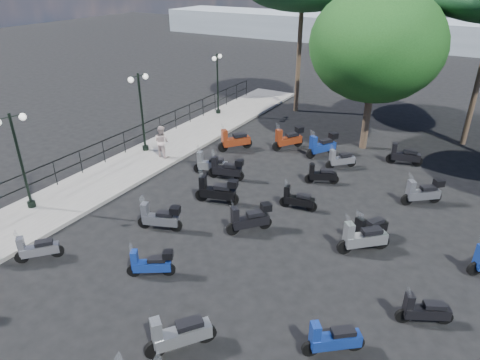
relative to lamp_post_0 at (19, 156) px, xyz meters
The scene contains 29 objects.
ground 7.84m from the lamp_post_0, 18.42° to the left, with size 120.00×120.00×0.00m, color black.
sidewalk 5.84m from the lamp_post_0, 83.53° to the left, with size 3.00×30.00×0.15m, color slate.
railing 5.40m from the lamp_post_0, 97.62° to the left, with size 0.04×26.04×1.10m.
lamp_post_0 is the anchor object (origin of this frame).
lamp_post_1 6.63m from the lamp_post_0, 90.44° to the left, with size 0.39×1.14×3.90m.
lamp_post_2 13.65m from the lamp_post_0, 90.79° to the left, with size 0.40×1.08×3.71m.
pedestrian_far 6.69m from the lamp_post_0, 79.19° to the left, with size 0.76×0.59×1.56m, color #C1A8A4.
scooter_2 4.03m from the lamp_post_0, 32.89° to the right, with size 1.06×1.17×1.19m.
scooter_3 7.44m from the lamp_post_0, 34.64° to the left, with size 1.77×0.79×1.44m.
scooter_4 10.07m from the lamp_post_0, 68.21° to the left, with size 1.25×1.55×1.49m.
scooter_5 12.46m from the lamp_post_0, 60.92° to the left, with size 1.15×1.59×1.44m.
scooter_7 6.97m from the lamp_post_0, ahead, with size 1.31×0.93×1.18m.
scooter_8 5.73m from the lamp_post_0, 15.44° to the left, with size 1.58×0.82×1.32m.
scooter_9 7.74m from the lamp_post_0, 55.97° to the left, with size 1.62×0.82×1.35m.
scooter_10 8.18m from the lamp_post_0, 50.11° to the left, with size 1.63×0.71×1.32m.
scooter_11 13.45m from the lamp_post_0, 53.96° to the left, with size 1.12×1.63×1.45m.
scooter_14 8.78m from the lamp_post_0, 20.14° to the left, with size 1.25×1.41×1.37m.
scooter_15 10.52m from the lamp_post_0, 30.75° to the left, with size 1.49×0.52×1.19m.
scooter_16 12.02m from the lamp_post_0, 41.37° to the left, with size 1.37×0.83×1.19m.
scooter_18 9.67m from the lamp_post_0, 15.49° to the right, with size 1.21×1.51×1.45m.
scooter_19 12.59m from the lamp_post_0, ahead, with size 1.31×1.08×1.28m.
scooter_20 12.59m from the lamp_post_0, 17.77° to the left, with size 1.45×1.33×1.48m.
scooter_21 15.48m from the lamp_post_0, 32.13° to the left, with size 1.42×1.21×1.36m.
scooter_22 13.53m from the lamp_post_0, 47.13° to the left, with size 1.15×1.18×1.24m.
scooter_24 14.37m from the lamp_post_0, ahead, with size 1.39×0.84×1.21m.
scooter_25 12.85m from the lamp_post_0, 20.81° to the left, with size 0.96×1.53×1.35m.
scooter_27 16.58m from the lamp_post_0, 45.35° to the left, with size 1.65×0.69×1.34m.
broadleaf_tree 16.18m from the lamp_post_0, 54.12° to the left, with size 6.36×6.36×7.93m.
distant_hills 47.90m from the lamp_post_0, 81.47° to the left, with size 70.00×8.00×3.00m, color gray.
Camera 1 is at (7.18, -10.72, 8.54)m, focal length 32.00 mm.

